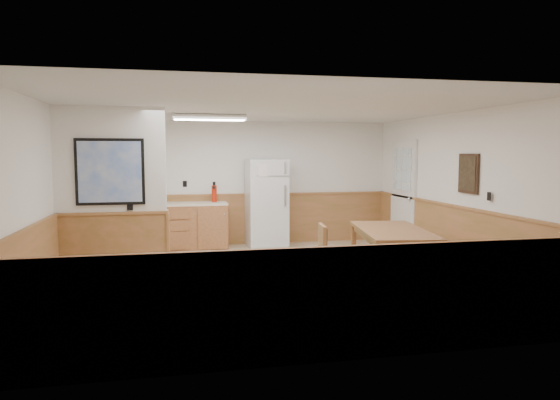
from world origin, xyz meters
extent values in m
plane|color=#C3A78C|center=(0.00, 0.00, 0.00)|extent=(6.00, 6.00, 0.00)
cube|color=white|center=(0.00, 0.00, 2.50)|extent=(6.00, 6.00, 0.02)
cube|color=white|center=(0.00, 3.00, 1.25)|extent=(6.00, 0.02, 2.50)
cube|color=white|center=(3.00, 0.00, 1.25)|extent=(0.02, 6.00, 2.50)
cube|color=white|center=(-3.00, 0.00, 1.25)|extent=(0.02, 6.00, 2.50)
cube|color=#C0754D|center=(0.00, 2.98, 0.50)|extent=(6.00, 0.04, 1.00)
cube|color=#C0754D|center=(2.98, 0.00, 0.50)|extent=(0.04, 6.00, 1.00)
cube|color=#C0754D|center=(-2.98, 0.00, 0.50)|extent=(0.04, 6.00, 1.00)
cube|color=white|center=(-2.25, 0.20, 1.75)|extent=(1.50, 0.15, 1.50)
cube|color=#C0754D|center=(-2.25, 0.20, 0.50)|extent=(1.50, 0.17, 1.00)
cube|color=black|center=(-2.25, 0.10, 1.60)|extent=(0.92, 0.03, 0.92)
cube|color=silver|center=(-2.25, 0.09, 1.60)|extent=(0.84, 0.01, 0.84)
cube|color=#AB6C3C|center=(-1.10, 2.68, 0.43)|extent=(1.40, 0.60, 0.86)
cube|color=#AB6C3C|center=(-2.57, 2.68, 0.43)|extent=(0.06, 0.60, 0.86)
cube|color=#AB6C3C|center=(-1.83, 2.68, 0.43)|extent=(0.06, 0.60, 0.86)
cube|color=beige|center=(-1.50, 2.68, 0.88)|extent=(2.20, 0.60, 0.04)
cube|color=beige|center=(-1.50, 2.98, 0.95)|extent=(2.20, 0.02, 0.10)
cube|color=white|center=(2.97, 1.90, 1.02)|extent=(0.05, 1.02, 2.15)
cube|color=white|center=(2.96, 1.90, 1.02)|extent=(0.04, 0.90, 2.05)
cube|color=silver|center=(2.94, 1.90, 1.55)|extent=(0.02, 0.76, 0.80)
cube|color=white|center=(-2.10, 2.98, 1.55)|extent=(0.80, 0.03, 1.00)
cube|color=white|center=(-2.10, 2.96, 1.55)|extent=(0.70, 0.01, 0.90)
cube|color=#352215|center=(2.97, -0.30, 1.55)|extent=(0.03, 0.50, 0.60)
cube|color=black|center=(2.95, -0.30, 1.55)|extent=(0.01, 0.42, 0.52)
cube|color=white|center=(-0.80, 1.30, 2.45)|extent=(1.20, 0.30, 0.08)
cube|color=white|center=(-0.80, 1.30, 2.40)|extent=(1.15, 0.25, 0.01)
cube|color=silver|center=(0.38, 2.63, 0.87)|extent=(0.79, 0.73, 1.74)
cube|color=silver|center=(0.69, 2.27, 1.58)|extent=(0.03, 0.02, 0.22)
cube|color=silver|center=(0.69, 2.27, 1.04)|extent=(0.03, 0.02, 0.41)
cube|color=#A9623E|center=(1.72, -0.38, 0.72)|extent=(1.20, 1.97, 0.05)
cube|color=#A9623E|center=(1.72, -0.38, 0.65)|extent=(1.09, 1.85, 0.10)
cube|color=#A9623E|center=(1.19, -1.17, 0.35)|extent=(0.08, 0.08, 0.70)
cube|color=#A9623E|center=(1.46, 0.54, 0.35)|extent=(0.08, 0.08, 0.70)
cube|color=#A9623E|center=(1.99, -1.29, 0.35)|extent=(0.08, 0.08, 0.70)
cube|color=#A9623E|center=(2.26, 0.41, 0.35)|extent=(0.08, 0.08, 0.70)
cube|color=#A9623E|center=(2.77, -0.44, 0.42)|extent=(0.45, 1.71, 0.05)
cube|color=#A9623E|center=(2.77, -1.24, 0.20)|extent=(0.35, 0.08, 0.40)
cube|color=#A9623E|center=(2.77, 0.35, 0.20)|extent=(0.35, 0.08, 0.40)
cube|color=#A9623E|center=(0.85, -0.43, 0.42)|extent=(0.53, 0.53, 0.06)
cube|color=#115651|center=(0.85, -0.43, 0.47)|extent=(0.48, 0.48, 0.03)
cube|color=#A9623E|center=(0.65, -0.41, 0.65)|extent=(0.11, 0.47, 0.40)
cube|color=#115651|center=(0.44, -0.38, 0.65)|extent=(0.07, 0.41, 0.34)
cube|color=#A9623E|center=(0.62, -0.61, 0.20)|extent=(0.04, 0.04, 0.39)
cube|color=#A9623E|center=(0.68, -0.20, 0.20)|extent=(0.04, 0.04, 0.39)
cube|color=#A9623E|center=(1.03, -0.66, 0.20)|extent=(0.04, 0.04, 0.39)
cube|color=#A9623E|center=(1.08, -0.26, 0.20)|extent=(0.04, 0.04, 0.39)
cylinder|color=#BA2009|center=(-0.64, 2.73, 1.06)|extent=(0.11, 0.11, 0.33)
cylinder|color=black|center=(-0.64, 2.73, 1.26)|extent=(0.05, 0.05, 0.07)
cylinder|color=#18842A|center=(-2.21, 2.67, 1.02)|extent=(0.08, 0.08, 0.25)
camera|label=1|loc=(-1.34, -7.10, 1.85)|focal=32.00mm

